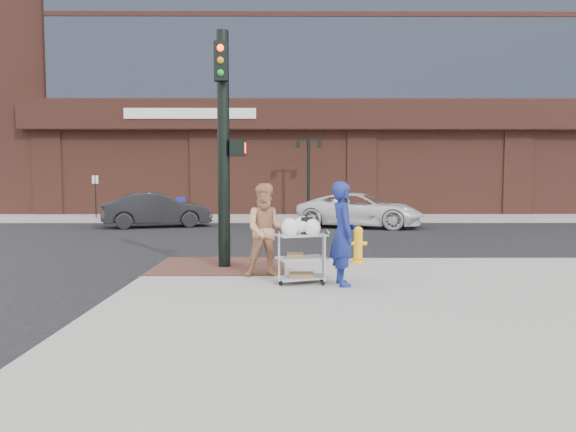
{
  "coord_description": "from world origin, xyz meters",
  "views": [
    {
      "loc": [
        0.82,
        -10.2,
        2.02
      ],
      "look_at": [
        0.88,
        0.78,
        1.25
      ],
      "focal_mm": 32.0,
      "sensor_mm": 36.0,
      "label": 1
    }
  ],
  "objects_px": {
    "utility_cart": "(302,253)",
    "pedestrian_tan": "(267,230)",
    "traffic_signal_pole": "(224,142)",
    "minivan_white": "(360,210)",
    "fire_hydrant": "(358,244)",
    "sedan_dark": "(157,210)",
    "lamp_post": "(309,168)",
    "woman_blue": "(343,234)"
  },
  "relations": [
    {
      "from": "pedestrian_tan",
      "to": "utility_cart",
      "type": "bearing_deg",
      "value": -52.29
    },
    {
      "from": "utility_cart",
      "to": "fire_hydrant",
      "type": "height_order",
      "value": "utility_cart"
    },
    {
      "from": "lamp_post",
      "to": "utility_cart",
      "type": "xyz_separation_m",
      "value": [
        -0.89,
        -17.01,
        -1.92
      ]
    },
    {
      "from": "lamp_post",
      "to": "traffic_signal_pole",
      "type": "xyz_separation_m",
      "value": [
        -2.48,
        -15.23,
        0.21
      ]
    },
    {
      "from": "pedestrian_tan",
      "to": "fire_hydrant",
      "type": "height_order",
      "value": "pedestrian_tan"
    },
    {
      "from": "lamp_post",
      "to": "fire_hydrant",
      "type": "distance_m",
      "value": 14.82
    },
    {
      "from": "traffic_signal_pole",
      "to": "sedan_dark",
      "type": "height_order",
      "value": "traffic_signal_pole"
    },
    {
      "from": "woman_blue",
      "to": "minivan_white",
      "type": "height_order",
      "value": "woman_blue"
    },
    {
      "from": "lamp_post",
      "to": "woman_blue",
      "type": "xyz_separation_m",
      "value": [
        -0.16,
        -17.16,
        -1.54
      ]
    },
    {
      "from": "lamp_post",
      "to": "fire_hydrant",
      "type": "bearing_deg",
      "value": -88.17
    },
    {
      "from": "traffic_signal_pole",
      "to": "utility_cart",
      "type": "bearing_deg",
      "value": -48.27
    },
    {
      "from": "minivan_white",
      "to": "woman_blue",
      "type": "bearing_deg",
      "value": -171.34
    },
    {
      "from": "lamp_post",
      "to": "traffic_signal_pole",
      "type": "bearing_deg",
      "value": -99.24
    },
    {
      "from": "utility_cart",
      "to": "fire_hydrant",
      "type": "xyz_separation_m",
      "value": [
        1.36,
        2.34,
        -0.12
      ]
    },
    {
      "from": "pedestrian_tan",
      "to": "traffic_signal_pole",
      "type": "bearing_deg",
      "value": 123.33
    },
    {
      "from": "pedestrian_tan",
      "to": "woman_blue",
      "type": "bearing_deg",
      "value": -37.33
    },
    {
      "from": "woman_blue",
      "to": "pedestrian_tan",
      "type": "bearing_deg",
      "value": 50.71
    },
    {
      "from": "minivan_white",
      "to": "utility_cart",
      "type": "distance_m",
      "value": 13.05
    },
    {
      "from": "traffic_signal_pole",
      "to": "sedan_dark",
      "type": "bearing_deg",
      "value": 110.91
    },
    {
      "from": "lamp_post",
      "to": "sedan_dark",
      "type": "bearing_deg",
      "value": -148.35
    },
    {
      "from": "traffic_signal_pole",
      "to": "minivan_white",
      "type": "xyz_separation_m",
      "value": [
        4.52,
        10.94,
        -2.1
      ]
    },
    {
      "from": "lamp_post",
      "to": "sedan_dark",
      "type": "distance_m",
      "value": 8.11
    },
    {
      "from": "lamp_post",
      "to": "minivan_white",
      "type": "bearing_deg",
      "value": -64.59
    },
    {
      "from": "pedestrian_tan",
      "to": "fire_hydrant",
      "type": "bearing_deg",
      "value": 33.13
    },
    {
      "from": "sedan_dark",
      "to": "fire_hydrant",
      "type": "relative_size",
      "value": 5.48
    },
    {
      "from": "sedan_dark",
      "to": "fire_hydrant",
      "type": "height_order",
      "value": "sedan_dark"
    },
    {
      "from": "traffic_signal_pole",
      "to": "utility_cart",
      "type": "height_order",
      "value": "traffic_signal_pole"
    },
    {
      "from": "traffic_signal_pole",
      "to": "fire_hydrant",
      "type": "xyz_separation_m",
      "value": [
        2.95,
        0.56,
        -2.26
      ]
    },
    {
      "from": "traffic_signal_pole",
      "to": "pedestrian_tan",
      "type": "xyz_separation_m",
      "value": [
        0.94,
        -1.12,
        -1.78
      ]
    },
    {
      "from": "minivan_white",
      "to": "utility_cart",
      "type": "relative_size",
      "value": 4.38
    },
    {
      "from": "minivan_white",
      "to": "traffic_signal_pole",
      "type": "bearing_deg",
      "value": 175.93
    },
    {
      "from": "traffic_signal_pole",
      "to": "pedestrian_tan",
      "type": "height_order",
      "value": "traffic_signal_pole"
    },
    {
      "from": "traffic_signal_pole",
      "to": "pedestrian_tan",
      "type": "relative_size",
      "value": 2.77
    },
    {
      "from": "utility_cart",
      "to": "pedestrian_tan",
      "type": "bearing_deg",
      "value": 134.41
    },
    {
      "from": "lamp_post",
      "to": "traffic_signal_pole",
      "type": "distance_m",
      "value": 15.43
    },
    {
      "from": "minivan_white",
      "to": "utility_cart",
      "type": "height_order",
      "value": "minivan_white"
    },
    {
      "from": "traffic_signal_pole",
      "to": "fire_hydrant",
      "type": "height_order",
      "value": "traffic_signal_pole"
    },
    {
      "from": "lamp_post",
      "to": "pedestrian_tan",
      "type": "xyz_separation_m",
      "value": [
        -1.54,
        -16.35,
        -1.56
      ]
    },
    {
      "from": "sedan_dark",
      "to": "utility_cart",
      "type": "distance_m",
      "value": 14.13
    },
    {
      "from": "fire_hydrant",
      "to": "traffic_signal_pole",
      "type": "bearing_deg",
      "value": -169.32
    },
    {
      "from": "traffic_signal_pole",
      "to": "utility_cart",
      "type": "distance_m",
      "value": 3.2
    },
    {
      "from": "minivan_white",
      "to": "fire_hydrant",
      "type": "relative_size",
      "value": 6.39
    }
  ]
}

